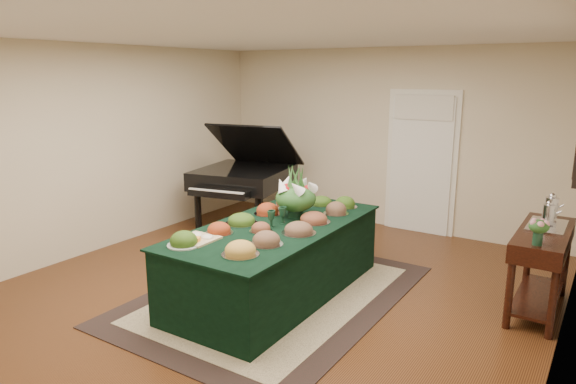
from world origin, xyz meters
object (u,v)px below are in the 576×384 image
Objects in this scene: buffet_table at (277,259)px; floral_centerpiece at (296,193)px; grand_piano at (244,176)px; mahogany_sideboard at (542,249)px.

floral_centerpiece reaches higher than buffet_table.
grand_piano is (-1.86, 1.47, -0.26)m from floral_centerpiece.
mahogany_sideboard is (2.41, 1.08, 0.26)m from buffet_table.
grand_piano is 4.32m from mahogany_sideboard.
floral_centerpiece is at bearing 87.86° from buffet_table.
mahogany_sideboard is (4.26, -0.75, -0.14)m from grand_piano.
grand_piano is at bearing 170.06° from mahogany_sideboard.
buffet_table is at bearing -155.85° from mahogany_sideboard.
floral_centerpiece is 0.27× the size of grand_piano.
floral_centerpiece is 2.38m from grand_piano.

